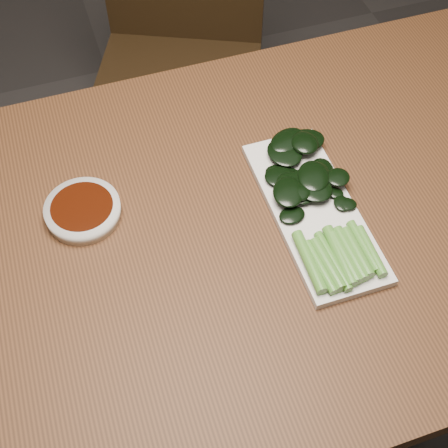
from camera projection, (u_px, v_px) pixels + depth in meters
ground at (215, 396)px, 1.62m from camera, size 6.00×6.00×0.00m
table at (211, 256)px, 1.07m from camera, size 1.40×0.80×0.75m
chair_far at (179, 52)px, 1.67m from camera, size 0.57×0.57×0.89m
sauce_bowl at (83, 210)px, 1.02m from camera, size 0.12×0.12×0.03m
serving_plate at (314, 211)px, 1.03m from camera, size 0.13×0.33×0.01m
gai_lan at (314, 201)px, 1.02m from camera, size 0.15×0.34×0.03m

